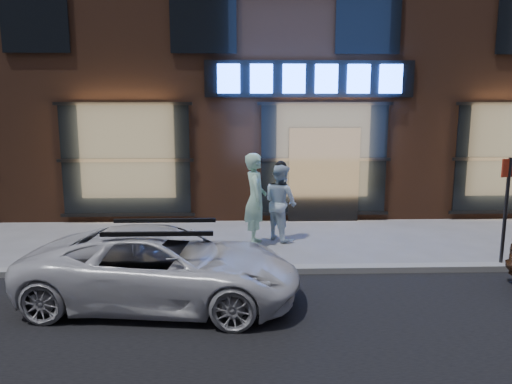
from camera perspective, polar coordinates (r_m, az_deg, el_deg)
ground at (r=9.39m, az=11.60°, el=-8.94°), size 90.00×90.00×0.00m
curb at (r=9.37m, az=11.61°, el=-8.59°), size 60.00×0.25×0.12m
storefront_building at (r=16.86m, az=5.67°, el=17.44°), size 30.20×8.28×10.30m
man_bowtie at (r=10.67m, az=-0.06°, el=-0.84°), size 0.51×0.75×1.99m
man_cap at (r=11.09m, az=2.82°, el=-1.17°), size 1.00×1.05×1.71m
white_suv at (r=7.81m, az=-10.63°, el=-8.43°), size 4.39×2.41×1.16m
sign_post at (r=10.13m, az=26.70°, el=-1.08°), size 0.33×0.12×2.07m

